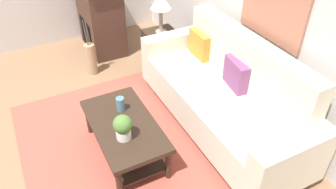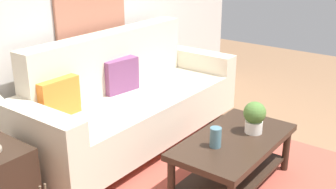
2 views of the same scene
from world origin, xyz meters
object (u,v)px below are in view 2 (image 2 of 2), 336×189
at_px(throw_pillow_orange, 58,98).
at_px(potted_plant_tabletop, 254,116).
at_px(tabletop_vase, 216,137).
at_px(throw_pillow_plum, 121,75).
at_px(coffee_table, 233,152).
at_px(couch, 131,103).

relative_size(throw_pillow_orange, potted_plant_tabletop, 1.37).
bearing_deg(tabletop_vase, throw_pillow_orange, 110.20).
height_order(throw_pillow_plum, tabletop_vase, throw_pillow_plum).
bearing_deg(throw_pillow_plum, tabletop_vase, -103.30).
height_order(throw_pillow_orange, tabletop_vase, throw_pillow_orange).
relative_size(throw_pillow_plum, coffee_table, 0.33).
height_order(couch, potted_plant_tabletop, couch).
bearing_deg(throw_pillow_orange, throw_pillow_plum, 0.00).
bearing_deg(coffee_table, throw_pillow_orange, 117.26).
bearing_deg(throw_pillow_orange, potted_plant_tabletop, -57.76).
xyz_separation_m(couch, throw_pillow_orange, (-0.74, 0.12, 0.25)).
bearing_deg(throw_pillow_plum, coffee_table, -93.74).
xyz_separation_m(couch, coffee_table, (-0.08, -1.15, -0.12)).
distance_m(throw_pillow_plum, coffee_table, 1.33).
xyz_separation_m(throw_pillow_orange, throw_pillow_plum, (0.74, 0.00, 0.00)).
height_order(couch, tabletop_vase, couch).
distance_m(coffee_table, potted_plant_tabletop, 0.33).
bearing_deg(coffee_table, couch, 85.86).
bearing_deg(tabletop_vase, coffee_table, -13.64).
bearing_deg(couch, tabletop_vase, -104.75).
bearing_deg(potted_plant_tabletop, couch, 95.04).
distance_m(couch, throw_pillow_plum, 0.28).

